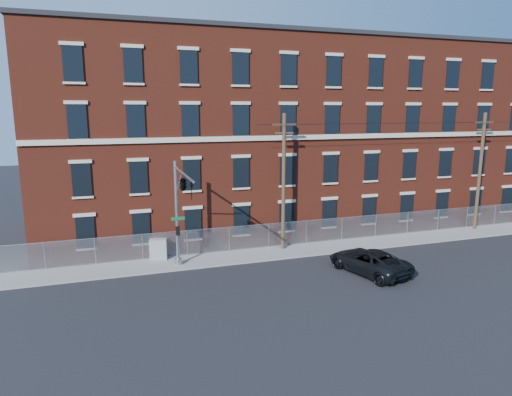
{
  "coord_description": "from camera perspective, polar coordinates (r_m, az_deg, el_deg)",
  "views": [
    {
      "loc": [
        -10.09,
        -24.62,
        10.37
      ],
      "look_at": [
        -0.66,
        4.0,
        4.44
      ],
      "focal_mm": 31.62,
      "sensor_mm": 36.0,
      "label": 1
    }
  ],
  "objects": [
    {
      "name": "utility_pole_near",
      "position": [
        32.93,
        3.52,
        2.32
      ],
      "size": [
        1.8,
        0.28,
        10.0
      ],
      "color": "#483524",
      "rests_on": "ground"
    },
    {
      "name": "chain_link_fence",
      "position": [
        39.12,
        16.81,
        -3.12
      ],
      "size": [
        59.06,
        0.06,
        1.85
      ],
      "color": "#A5A8AD",
      "rests_on": "ground"
    },
    {
      "name": "sidewalk",
      "position": [
        38.36,
        17.84,
        -5.01
      ],
      "size": [
        65.0,
        3.0,
        0.12
      ],
      "primitive_type": "cube",
      "color": "gray",
      "rests_on": "ground"
    },
    {
      "name": "overhead_wires",
      "position": [
        42.66,
        26.92,
        8.27
      ],
      "size": [
        40.0,
        0.62,
        0.62
      ],
      "color": "black",
      "rests_on": "ground"
    },
    {
      "name": "traffic_signal_mast",
      "position": [
        27.56,
        -9.41,
        0.57
      ],
      "size": [
        0.9,
        6.75,
        7.0
      ],
      "color": "#9EA0A5",
      "rests_on": "ground"
    },
    {
      "name": "pickup_truck",
      "position": [
        30.16,
        14.07,
        -7.75
      ],
      "size": [
        3.98,
        6.11,
        1.56
      ],
      "primitive_type": "imported",
      "rotation": [
        0.0,
        0.0,
        3.41
      ],
      "color": "black",
      "rests_on": "ground"
    },
    {
      "name": "utility_pole_mid",
      "position": [
        42.94,
        26.48,
        3.24
      ],
      "size": [
        1.8,
        0.28,
        10.0
      ],
      "color": "#483524",
      "rests_on": "ground"
    },
    {
      "name": "mill_building",
      "position": [
        44.49,
        11.67,
        8.05
      ],
      "size": [
        55.3,
        14.32,
        16.3
      ],
      "color": "maroon",
      "rests_on": "ground"
    },
    {
      "name": "ground",
      "position": [
        28.56,
        3.82,
        -10.19
      ],
      "size": [
        140.0,
        140.0,
        0.0
      ],
      "primitive_type": "plane",
      "color": "black",
      "rests_on": "ground"
    },
    {
      "name": "utility_cabinet",
      "position": [
        32.2,
        -12.25,
        -6.34
      ],
      "size": [
        1.25,
        0.81,
        1.45
      ],
      "primitive_type": "cube",
      "rotation": [
        0.0,
        0.0,
        -0.21
      ],
      "color": "gray",
      "rests_on": "sidewalk"
    }
  ]
}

